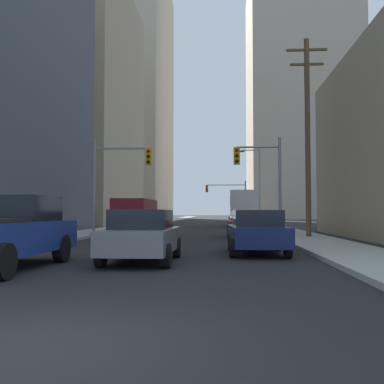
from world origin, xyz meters
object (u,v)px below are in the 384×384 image
Objects in this scene: cargo_van_maroon at (136,215)px; sedan_navy at (257,232)px; traffic_signal_near_right at (260,170)px; traffic_signal_far_right at (228,194)px; pickup_truck_blue at (3,232)px; sedan_red at (245,224)px; traffic_signal_near_left at (119,170)px; sedan_grey at (142,236)px; city_bus at (243,207)px.

sedan_navy is (6.67, -12.39, -0.52)m from cargo_van_maroon.
traffic_signal_far_right is at bearing 92.14° from traffic_signal_near_right.
sedan_red is at bearing 64.43° from pickup_truck_blue.
traffic_signal_near_left reaches higher than pickup_truck_blue.
sedan_navy is at bearing 37.47° from sedan_grey.
cargo_van_maroon is (0.15, 16.84, 0.35)m from pickup_truck_blue.
traffic_signal_far_right is (6.41, 36.42, 2.85)m from cargo_van_maroon.
city_bus reaches higher than sedan_grey.
sedan_grey and sedan_red have the same top height.
sedan_grey is at bearing -98.07° from city_bus.
sedan_red is 0.71× the size of traffic_signal_far_right.
sedan_red is (6.93, 14.48, -0.16)m from pickup_truck_blue.
sedan_red is 3.65m from traffic_signal_near_right.
traffic_signal_near_left is 8.66m from traffic_signal_near_right.
sedan_red is 8.42m from traffic_signal_near_left.
sedan_red is at bearing 89.35° from sedan_navy.
sedan_red is (6.78, -2.36, -0.52)m from cargo_van_maroon.
sedan_grey and sedan_navy have the same top height.
sedan_navy is at bearing -89.70° from traffic_signal_far_right.
cargo_van_maroon is 37.09m from traffic_signal_far_right.
traffic_signal_near_left reaches higher than sedan_navy.
sedan_grey is 0.70× the size of traffic_signal_far_right.
traffic_signal_near_left reaches higher than sedan_red.
traffic_signal_near_left is at bearing -100.99° from traffic_signal_far_right.
traffic_signal_near_right is at bearing 53.07° from sedan_red.
pickup_truck_blue is 0.91× the size of traffic_signal_near_right.
traffic_signal_near_left is (-7.64, 1.37, 3.27)m from sedan_red.
sedan_grey is 0.70× the size of traffic_signal_near_left.
sedan_red is at bearing -92.54° from city_bus.
cargo_van_maroon reaches higher than sedan_navy.
traffic_signal_near_left is (-0.85, -0.99, 2.75)m from cargo_van_maroon.
traffic_signal_far_right is at bearing 93.45° from city_bus.
pickup_truck_blue is 18.00m from traffic_signal_near_right.
traffic_signal_far_right is (-1.21, 20.01, 2.21)m from city_bus.
traffic_signal_far_right is at bearing 86.38° from sedan_grey.
traffic_signal_near_left and traffic_signal_near_right have the same top height.
pickup_truck_blue reaches higher than sedan_navy.
traffic_signal_near_left reaches higher than sedan_grey.
city_bus is 2.11× the size of pickup_truck_blue.
pickup_truck_blue is 1.30× the size of sedan_grey.
traffic_signal_near_left reaches higher than cargo_van_maroon.
traffic_signal_near_right reaches higher than city_bus.
city_bus is 2.21× the size of cargo_van_maroon.
traffic_signal_near_left is at bearing 105.85° from sedan_grey.
traffic_signal_near_right is (1.14, 11.40, 3.23)m from sedan_navy.
city_bus is at bearing 81.93° from sedan_grey.
sedan_navy is 1.00× the size of sedan_red.
traffic_signal_far_right reaches higher than sedan_grey.
traffic_signal_near_right is (8.66, -0.00, -0.04)m from traffic_signal_near_left.
pickup_truck_blue is at bearing -103.14° from city_bus.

